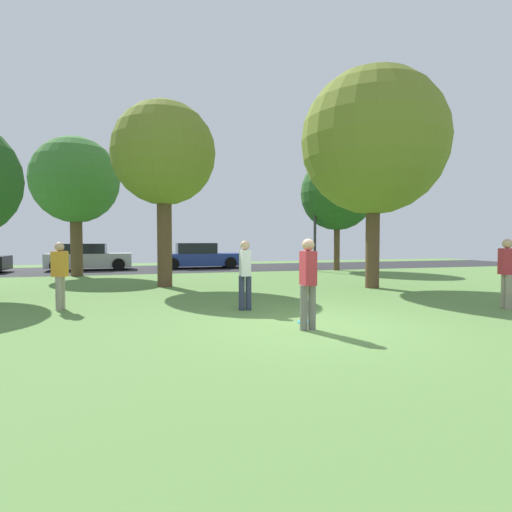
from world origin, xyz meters
TOP-DOWN VIEW (x-y plane):
  - ground_plane at (0.00, 0.00)m, footprint 44.00×44.00m
  - road_strip at (0.00, 16.00)m, footprint 44.00×6.40m
  - oak_tree_left at (6.94, 12.58)m, footprint 3.85×3.85m
  - birch_tree_lone at (-2.28, 7.44)m, footprint 3.55×3.55m
  - oak_tree_center at (-5.80, 12.69)m, footprint 3.79×3.79m
  - maple_tree_far at (4.47, 5.16)m, footprint 4.86×4.86m
  - person_thrower at (5.20, 0.54)m, footprint 0.37×0.30m
  - person_catcher at (-4.92, 3.32)m, footprint 0.37×0.30m
  - person_bystander at (-0.78, 2.09)m, footprint 0.30×0.33m
  - person_walking at (-0.20, -0.23)m, footprint 0.30×0.32m
  - frisbee_disc at (-0.02, 0.36)m, footprint 0.27×0.27m
  - parked_car_silver at (-5.69, 16.36)m, footprint 4.24×1.99m
  - parked_car_blue at (0.16, 16.19)m, footprint 4.52×2.01m
  - street_lamp_post at (5.52, 12.20)m, footprint 0.14×0.14m

SIDE VIEW (x-z plane):
  - ground_plane at x=0.00m, z-range 0.00..0.00m
  - road_strip at x=0.00m, z-range 0.00..0.01m
  - frisbee_disc at x=-0.02m, z-range 0.00..0.03m
  - parked_car_silver at x=-5.69m, z-range -0.06..1.35m
  - parked_car_blue at x=0.16m, z-range -0.07..1.36m
  - person_catcher at x=-4.92m, z-range 0.07..1.66m
  - person_bystander at x=-0.78m, z-range 0.08..1.70m
  - person_thrower at x=5.20m, z-range 0.09..1.75m
  - person_walking at x=-0.20m, z-range 0.09..1.75m
  - street_lamp_post at x=5.52m, z-range 0.00..4.50m
  - oak_tree_left at x=6.94m, z-range 1.05..7.02m
  - oak_tree_center at x=-5.80m, z-range 1.15..7.32m
  - birch_tree_lone at x=-2.28m, z-range 1.36..7.74m
  - maple_tree_far at x=4.47m, z-range 1.22..8.57m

